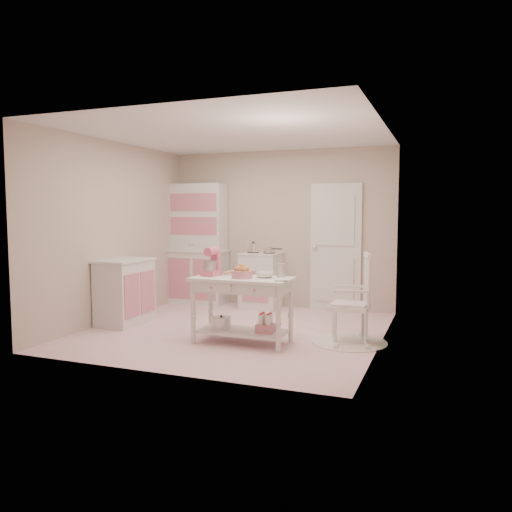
{
  "coord_description": "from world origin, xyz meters",
  "views": [
    {
      "loc": [
        2.61,
        -6.04,
        1.58
      ],
      "look_at": [
        0.31,
        -0.05,
        1.02
      ],
      "focal_mm": 35.0,
      "sensor_mm": 36.0,
      "label": 1
    }
  ],
  "objects_px": {
    "work_table": "(242,310)",
    "rocking_chair": "(350,298)",
    "hutch": "(197,244)",
    "base_cabinet": "(125,292)",
    "stand_mixer": "(211,262)",
    "stove": "(261,280)",
    "bread_basket": "(242,274)"
  },
  "relations": [
    {
      "from": "base_cabinet",
      "to": "rocking_chair",
      "type": "relative_size",
      "value": 0.84
    },
    {
      "from": "stove",
      "to": "bread_basket",
      "type": "xyz_separation_m",
      "value": [
        0.58,
        -2.21,
        0.39
      ]
    },
    {
      "from": "hutch",
      "to": "base_cabinet",
      "type": "relative_size",
      "value": 2.26
    },
    {
      "from": "bread_basket",
      "to": "rocking_chair",
      "type": "bearing_deg",
      "value": 23.73
    },
    {
      "from": "base_cabinet",
      "to": "stand_mixer",
      "type": "relative_size",
      "value": 2.71
    },
    {
      "from": "stove",
      "to": "base_cabinet",
      "type": "xyz_separation_m",
      "value": [
        -1.4,
        -1.79,
        0.0
      ]
    },
    {
      "from": "hutch",
      "to": "base_cabinet",
      "type": "height_order",
      "value": "hutch"
    },
    {
      "from": "hutch",
      "to": "stove",
      "type": "xyz_separation_m",
      "value": [
        1.2,
        -0.05,
        -0.58
      ]
    },
    {
      "from": "base_cabinet",
      "to": "bread_basket",
      "type": "xyz_separation_m",
      "value": [
        1.98,
        -0.42,
        0.39
      ]
    },
    {
      "from": "rocking_chair",
      "to": "bread_basket",
      "type": "distance_m",
      "value": 1.33
    },
    {
      "from": "work_table",
      "to": "bread_basket",
      "type": "height_order",
      "value": "bread_basket"
    },
    {
      "from": "stove",
      "to": "bread_basket",
      "type": "distance_m",
      "value": 2.31
    },
    {
      "from": "base_cabinet",
      "to": "stand_mixer",
      "type": "bearing_deg",
      "value": -12.84
    },
    {
      "from": "base_cabinet",
      "to": "rocking_chair",
      "type": "height_order",
      "value": "rocking_chair"
    },
    {
      "from": "hutch",
      "to": "rocking_chair",
      "type": "bearing_deg",
      "value": -30.26
    },
    {
      "from": "hutch",
      "to": "rocking_chair",
      "type": "distance_m",
      "value": 3.47
    },
    {
      "from": "stand_mixer",
      "to": "bread_basket",
      "type": "height_order",
      "value": "stand_mixer"
    },
    {
      "from": "bread_basket",
      "to": "stove",
      "type": "bearing_deg",
      "value": 104.64
    },
    {
      "from": "work_table",
      "to": "base_cabinet",
      "type": "bearing_deg",
      "value": 169.28
    },
    {
      "from": "hutch",
      "to": "stove",
      "type": "bearing_deg",
      "value": -2.39
    },
    {
      "from": "base_cabinet",
      "to": "work_table",
      "type": "relative_size",
      "value": 0.77
    },
    {
      "from": "rocking_chair",
      "to": "base_cabinet",
      "type": "bearing_deg",
      "value": 166.49
    },
    {
      "from": "stand_mixer",
      "to": "bread_basket",
      "type": "xyz_separation_m",
      "value": [
        0.44,
        -0.07,
        -0.12
      ]
    },
    {
      "from": "work_table",
      "to": "rocking_chair",
      "type": "bearing_deg",
      "value": 21.36
    },
    {
      "from": "work_table",
      "to": "bread_basket",
      "type": "relative_size",
      "value": 4.8
    },
    {
      "from": "base_cabinet",
      "to": "stand_mixer",
      "type": "height_order",
      "value": "stand_mixer"
    },
    {
      "from": "work_table",
      "to": "stand_mixer",
      "type": "bearing_deg",
      "value": 177.27
    },
    {
      "from": "rocking_chair",
      "to": "work_table",
      "type": "xyz_separation_m",
      "value": [
        -1.21,
        -0.47,
        -0.15
      ]
    },
    {
      "from": "hutch",
      "to": "stove",
      "type": "relative_size",
      "value": 2.26
    },
    {
      "from": "rocking_chair",
      "to": "bread_basket",
      "type": "xyz_separation_m",
      "value": [
        -1.19,
        -0.52,
        0.3
      ]
    },
    {
      "from": "stove",
      "to": "stand_mixer",
      "type": "distance_m",
      "value": 2.2
    },
    {
      "from": "hutch",
      "to": "stand_mixer",
      "type": "height_order",
      "value": "hutch"
    }
  ]
}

